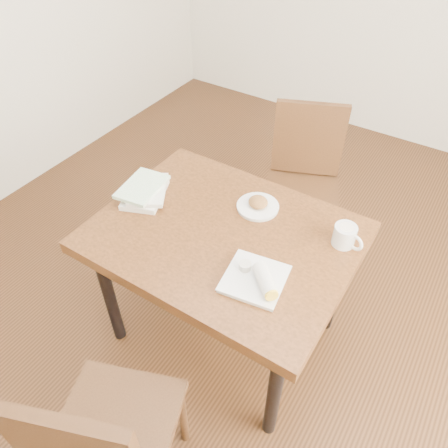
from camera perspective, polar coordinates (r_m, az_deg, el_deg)
The scene contains 9 objects.
ground at distance 2.49m, azimuth 0.00°, elevation -13.66°, with size 4.00×5.00×0.01m, color #472814.
room_walls at distance 1.44m, azimuth 0.00°, elevation 24.98°, with size 4.02×5.02×2.80m.
table at distance 1.97m, azimuth 0.00°, elevation -2.86°, with size 1.12×0.87×0.75m.
chair_near at distance 1.68m, azimuth -15.44°, elevation -25.55°, with size 0.54×0.54×0.95m.
chair_far at distance 2.60m, azimuth 10.37°, elevation 6.23°, with size 0.55×0.55×0.95m.
plate_scone at distance 2.02m, azimuth 4.45°, elevation 2.49°, with size 0.20×0.20×0.06m.
coffee_mug at distance 1.89m, azimuth 15.57°, elevation -1.47°, with size 0.14×0.10×0.10m.
plate_burrito at distance 1.70m, azimuth 4.44°, elevation -7.19°, with size 0.27×0.27×0.08m.
book_stack at distance 2.11m, azimuth -10.25°, elevation 4.30°, with size 0.27×0.30×0.07m.
Camera 1 is at (0.74, -1.15, 2.08)m, focal length 35.00 mm.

